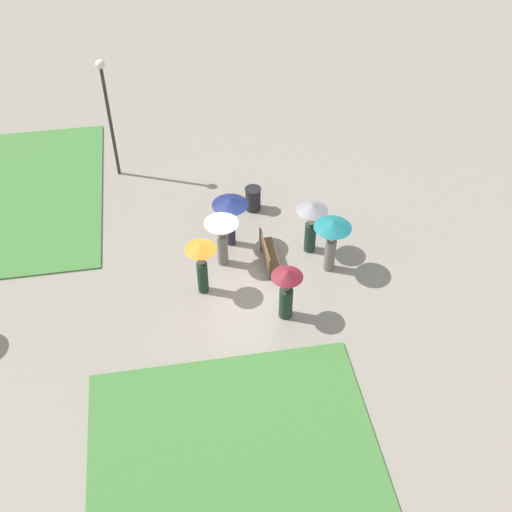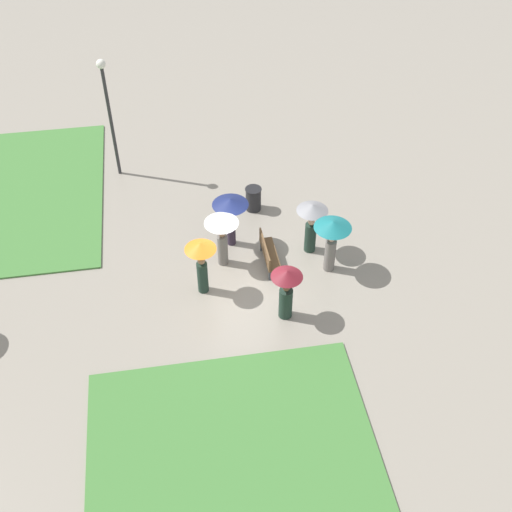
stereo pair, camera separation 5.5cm
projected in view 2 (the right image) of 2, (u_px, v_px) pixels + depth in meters
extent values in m
plane|color=gray|center=(246.00, 280.00, 19.96)|extent=(90.00, 90.00, 0.00)
cube|color=brown|center=(270.00, 254.00, 20.19)|extent=(1.58, 0.46, 0.05)
cube|color=brown|center=(265.00, 249.00, 20.00)|extent=(1.57, 0.09, 0.45)
cube|color=#383D42|center=(275.00, 274.00, 19.86)|extent=(0.09, 0.38, 0.40)
cube|color=#383D42|center=(266.00, 245.00, 20.84)|extent=(0.09, 0.38, 0.40)
cylinder|color=#2D2D30|center=(111.00, 124.00, 22.67)|extent=(0.12, 0.12, 4.23)
sphere|color=white|center=(101.00, 64.00, 21.12)|extent=(0.32, 0.32, 0.32)
cylinder|color=#232326|center=(253.00, 199.00, 22.26)|extent=(0.53, 0.53, 0.84)
cylinder|color=black|center=(253.00, 189.00, 21.97)|extent=(0.57, 0.57, 0.03)
cylinder|color=#1E3328|center=(310.00, 237.00, 20.62)|extent=(0.42, 0.42, 1.07)
sphere|color=tan|center=(311.00, 222.00, 20.18)|extent=(0.22, 0.22, 0.22)
cylinder|color=#4C4C4F|center=(312.00, 215.00, 19.99)|extent=(0.02, 0.02, 0.35)
cone|color=gray|center=(313.00, 208.00, 19.79)|extent=(1.00, 1.00, 0.23)
cylinder|color=slate|center=(223.00, 250.00, 20.16)|extent=(0.44, 0.44, 1.10)
sphere|color=#997051|center=(222.00, 234.00, 19.72)|extent=(0.20, 0.20, 0.20)
cylinder|color=#4C4C4F|center=(222.00, 227.00, 19.53)|extent=(0.02, 0.02, 0.35)
cone|color=white|center=(221.00, 220.00, 19.34)|extent=(1.06, 1.06, 0.22)
cylinder|color=#1E3328|center=(203.00, 277.00, 19.26)|extent=(0.46, 0.46, 1.12)
sphere|color=#997051|center=(201.00, 261.00, 18.80)|extent=(0.23, 0.23, 0.23)
cylinder|color=#4C4C4F|center=(201.00, 254.00, 18.60)|extent=(0.02, 0.02, 0.35)
cone|color=orange|center=(200.00, 246.00, 18.40)|extent=(0.94, 0.94, 0.23)
cylinder|color=#2D2333|center=(231.00, 231.00, 20.86)|extent=(0.40, 0.40, 1.04)
sphere|color=#997051|center=(231.00, 216.00, 20.43)|extent=(0.23, 0.23, 0.23)
cylinder|color=#4C4C4F|center=(230.00, 209.00, 20.23)|extent=(0.02, 0.02, 0.35)
cone|color=navy|center=(230.00, 202.00, 20.04)|extent=(1.16, 1.16, 0.23)
cylinder|color=#1E3328|center=(286.00, 303.00, 18.53)|extent=(0.48, 0.48, 1.05)
sphere|color=brown|center=(286.00, 288.00, 18.11)|extent=(0.20, 0.20, 0.20)
cylinder|color=#4C4C4F|center=(287.00, 281.00, 17.92)|extent=(0.02, 0.02, 0.35)
cone|color=maroon|center=(287.00, 274.00, 17.73)|extent=(0.91, 0.91, 0.22)
cylinder|color=slate|center=(330.00, 255.00, 19.94)|extent=(0.43, 0.43, 1.16)
sphere|color=beige|center=(332.00, 239.00, 19.48)|extent=(0.19, 0.19, 0.19)
cylinder|color=#4C4C4F|center=(332.00, 232.00, 19.30)|extent=(0.02, 0.02, 0.35)
cone|color=#197075|center=(333.00, 225.00, 19.10)|extent=(1.15, 1.15, 0.23)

